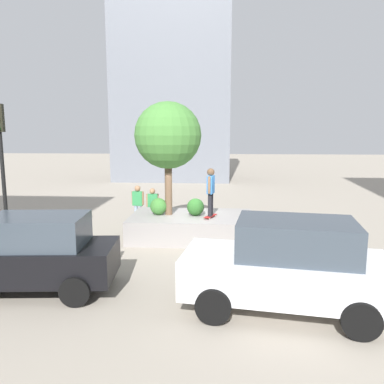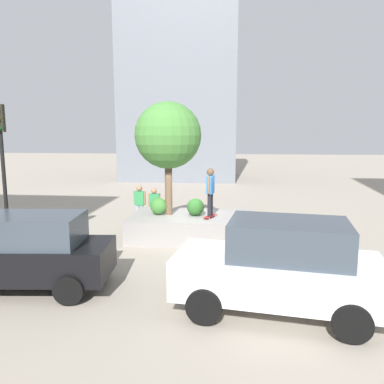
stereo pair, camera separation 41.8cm
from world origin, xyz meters
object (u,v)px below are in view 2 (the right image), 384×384
police_car (280,266)px  pedestrian_crossing (154,203)px  plaza_tree (168,136)px  skateboarder (210,189)px  traffic_light_corner (2,155)px  planter_ledge (192,226)px  bystander_watching (140,201)px  skateboard (210,216)px  passerby_with_bag (69,233)px  sedan_parked (29,252)px

police_car → pedestrian_crossing: (4.45, -7.84, -0.14)m
plaza_tree → skateboarder: size_ratio=2.42×
traffic_light_corner → police_car: bearing=159.8°
planter_ledge → bystander_watching: size_ratio=2.75×
planter_ledge → plaza_tree: size_ratio=1.09×
skateboard → passerby_with_bag: 5.09m
plaza_tree → traffic_light_corner: bearing=30.3°
skateboarder → pedestrian_crossing: skateboarder is taller
traffic_light_corner → sedan_parked: bearing=130.7°
planter_ledge → sedan_parked: size_ratio=1.07×
plaza_tree → passerby_with_bag: 5.12m
skateboard → police_car: bearing=108.6°
plaza_tree → traffic_light_corner: 5.65m
skateboarder → traffic_light_corner: (6.48, 2.41, 1.32)m
police_car → bystander_watching: (5.15, -8.04, -0.09)m
skateboard → bystander_watching: size_ratio=0.48×
bystander_watching → skateboard: bearing=142.0°
skateboard → bystander_watching: bystander_watching is taller
skateboarder → sedan_parked: size_ratio=0.41×
skateboarder → skateboard: bearing=180.0°
plaza_tree → passerby_with_bag: size_ratio=2.57×
police_car → passerby_with_bag: 6.56m
skateboard → sedan_parked: bearing=47.8°
skateboard → pedestrian_crossing: pedestrian_crossing is taller
sedan_parked → passerby_with_bag: sedan_parked is taller
sedan_parked → traffic_light_corner: (2.09, -2.43, 2.31)m
plaza_tree → police_car: bearing=120.5°
police_car → sedan_parked: (6.23, -0.62, -0.07)m
planter_ledge → police_car: police_car is taller
planter_ledge → plaza_tree: plaza_tree is taller
sedan_parked → plaza_tree: bearing=-117.7°
plaza_tree → sedan_parked: plaza_tree is taller
sedan_parked → pedestrian_crossing: size_ratio=2.70×
skateboarder → bystander_watching: (3.31, -2.58, -1.00)m
passerby_with_bag → plaza_tree: bearing=-127.7°
skateboard → passerby_with_bag: (4.19, 2.89, 0.02)m
bystander_watching → plaza_tree: bearing=127.9°
skateboarder → police_car: skateboarder is taller
sedan_parked → pedestrian_crossing: 7.44m
skateboarder → pedestrian_crossing: (2.60, -2.39, -1.05)m
passerby_with_bag → bystander_watching: bystander_watching is taller
police_car → passerby_with_bag: (6.03, -2.57, -0.11)m
skateboard → pedestrian_crossing: 3.53m
plaza_tree → passerby_with_bag: plaza_tree is taller
passerby_with_bag → skateboard: bearing=-145.4°
traffic_light_corner → skateboard: bearing=-159.6°
traffic_light_corner → skateboarder: bearing=-159.6°
sedan_parked → traffic_light_corner: size_ratio=0.89×
pedestrian_crossing → bystander_watching: bystander_watching is taller
passerby_with_bag → bystander_watching: bearing=-99.2°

